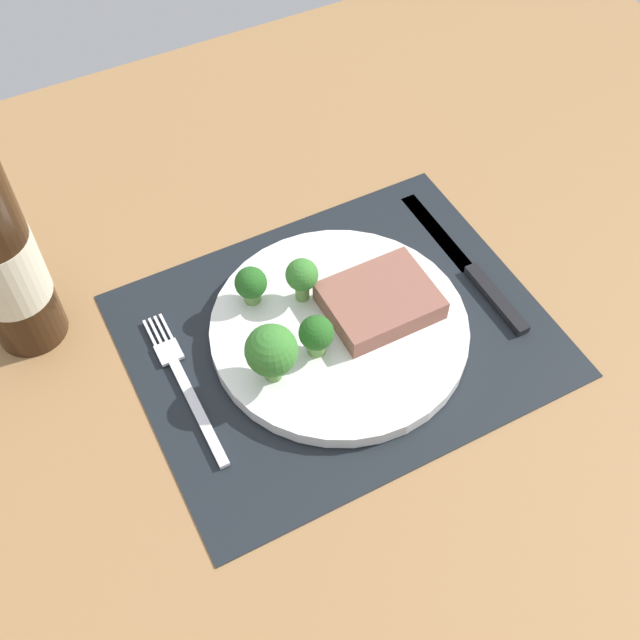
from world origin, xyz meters
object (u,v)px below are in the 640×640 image
object	(u,v)px
knife	(472,271)
steak	(382,304)
plate	(339,329)
fork	(185,385)

from	to	relation	value
knife	steak	bearing A→B (deg)	-174.46
plate	knife	bearing A→B (deg)	1.80
plate	fork	bearing A→B (deg)	175.06
steak	fork	size ratio (longest dim) A/B	0.57
plate	steak	distance (cm)	5.10
fork	knife	world-z (taller)	knife
knife	fork	bearing A→B (deg)	179.50
plate	fork	distance (cm)	16.52
plate	fork	size ratio (longest dim) A/B	1.38
steak	knife	xyz separation A→B (cm)	(12.21, 0.96, -2.48)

